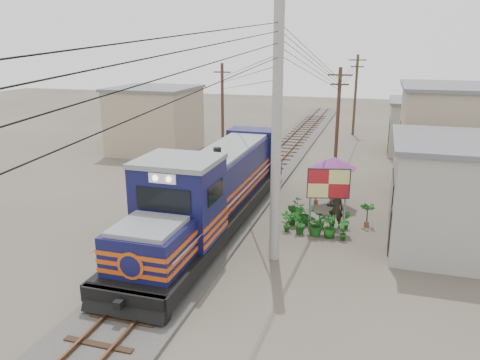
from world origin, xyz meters
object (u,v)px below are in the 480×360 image
(locomotive, at_px, (213,192))
(billboard, at_px, (328,185))
(market_umbrella, at_px, (334,163))
(vendor, at_px, (336,209))

(locomotive, height_order, billboard, locomotive)
(market_umbrella, bearing_deg, locomotive, -136.36)
(locomotive, bearing_deg, market_umbrella, 43.64)
(billboard, distance_m, vendor, 1.47)
(locomotive, xyz_separation_m, billboard, (5.20, 1.16, 0.42))
(locomotive, xyz_separation_m, market_umbrella, (5.06, 4.83, 0.59))
(billboard, bearing_deg, locomotive, 179.81)
(billboard, bearing_deg, market_umbrella, 79.29)
(locomotive, relative_size, vendor, 9.25)
(vendor, bearing_deg, locomotive, 8.74)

